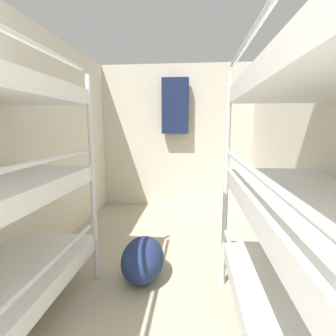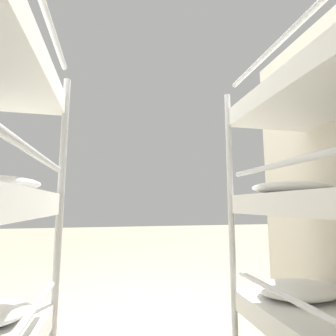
{
  "view_description": "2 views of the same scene",
  "coord_description": "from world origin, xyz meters",
  "views": [
    {
      "loc": [
        0.31,
        0.27,
        1.4
      ],
      "look_at": [
        -0.02,
        3.6,
        0.86
      ],
      "focal_mm": 28.0,
      "sensor_mm": 36.0,
      "label": 1
    },
    {
      "loc": [
        0.27,
        2.35,
        0.98
      ],
      "look_at": [
        -0.05,
        0.87,
        1.2
      ],
      "focal_mm": 28.0,
      "sensor_mm": 36.0,
      "label": 2
    }
  ],
  "objects": [
    {
      "name": "hanging_coat",
      "position": [
        -0.01,
        4.68,
        1.72
      ],
      "size": [
        0.44,
        0.12,
        0.9
      ],
      "color": "#192347"
    },
    {
      "name": "bunk_stack_right_near",
      "position": [
        0.93,
        1.45,
        1.0
      ],
      "size": [
        0.72,
        1.94,
        1.86
      ],
      "color": "silver",
      "rests_on": "ground_plane"
    },
    {
      "name": "wall_back",
      "position": [
        0.0,
        4.83,
        1.21
      ],
      "size": [
        2.68,
        0.06,
        2.42
      ],
      "color": "beige",
      "rests_on": "ground_plane"
    },
    {
      "name": "wall_right",
      "position": [
        1.31,
        2.4,
        1.21
      ],
      "size": [
        0.06,
        4.92,
        2.42
      ],
      "color": "beige",
      "rests_on": "ground_plane"
    },
    {
      "name": "wall_left",
      "position": [
        -1.31,
        2.4,
        1.21
      ],
      "size": [
        0.06,
        4.92,
        2.42
      ],
      "color": "beige",
      "rests_on": "ground_plane"
    },
    {
      "name": "duffel_bag",
      "position": [
        -0.14,
        2.46,
        0.19
      ],
      "size": [
        0.38,
        0.56,
        0.38
      ],
      "color": "navy",
      "rests_on": "ground_plane"
    }
  ]
}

